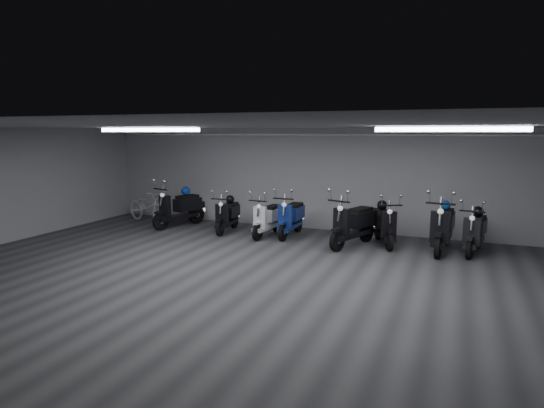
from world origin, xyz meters
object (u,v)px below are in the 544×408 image
at_px(scooter_7, 384,218).
at_px(scooter_2, 268,213).
at_px(scooter_8, 443,220).
at_px(helmet_3, 230,199).
at_px(scooter_5, 353,217).
at_px(helmet_0, 445,205).
at_px(helmet_1, 186,191).
at_px(helmet_2, 382,205).
at_px(scooter_1, 227,210).
at_px(scooter_4, 291,211).
at_px(bicycle, 147,203).
at_px(scooter_0, 179,202).
at_px(scooter_9, 475,225).
at_px(helmet_4, 478,211).

bearing_deg(scooter_7, scooter_2, 161.59).
bearing_deg(scooter_8, helmet_3, -177.59).
relative_size(scooter_5, helmet_0, 8.50).
bearing_deg(helmet_1, helmet_2, 0.12).
distance_m(scooter_1, scooter_5, 3.52).
height_order(scooter_4, helmet_2, scooter_4).
relative_size(scooter_2, scooter_8, 0.84).
relative_size(helmet_1, helmet_3, 1.14).
height_order(bicycle, helmet_3, bicycle).
height_order(scooter_4, helmet_0, scooter_4).
bearing_deg(scooter_0, scooter_5, 13.95).
bearing_deg(helmet_3, scooter_4, -2.35).
height_order(scooter_8, scooter_9, scooter_8).
xyz_separation_m(scooter_0, helmet_3, (1.57, 0.14, 0.15)).
bearing_deg(helmet_4, scooter_8, -155.53).
distance_m(helmet_0, helmet_2, 1.45).
distance_m(scooter_4, scooter_9, 4.39).
xyz_separation_m(scooter_7, scooter_8, (1.33, -0.13, 0.08)).
relative_size(scooter_0, helmet_1, 7.34).
relative_size(scooter_9, helmet_0, 7.60).
bearing_deg(helmet_0, helmet_1, 179.46).
relative_size(scooter_0, helmet_4, 7.79).
bearing_deg(scooter_1, scooter_4, -1.97).
xyz_separation_m(scooter_4, scooter_5, (1.73, -0.46, 0.06)).
distance_m(helmet_1, helmet_2, 5.58).
distance_m(scooter_7, helmet_0, 1.41).
height_order(helmet_2, helmet_4, helmet_2).
xyz_separation_m(scooter_5, helmet_2, (0.56, 0.66, 0.22)).
bearing_deg(scooter_9, scooter_1, -168.91).
relative_size(scooter_2, scooter_4, 0.94).
bearing_deg(scooter_8, scooter_7, 179.39).
bearing_deg(helmet_2, helmet_1, -179.88).
height_order(scooter_0, helmet_3, scooter_0).
distance_m(scooter_0, scooter_2, 2.82).
xyz_separation_m(scooter_0, helmet_4, (7.80, 0.24, 0.21)).
bearing_deg(helmet_4, scooter_4, -177.81).
xyz_separation_m(scooter_1, helmet_2, (4.06, 0.35, 0.33)).
bearing_deg(scooter_5, helmet_1, -167.66).
bearing_deg(helmet_3, helmet_1, 175.78).
distance_m(scooter_9, helmet_2, 2.13).
distance_m(scooter_1, helmet_1, 1.61).
height_order(scooter_8, helmet_2, scooter_8).
bearing_deg(bicycle, scooter_4, -71.37).
xyz_separation_m(scooter_5, helmet_0, (2.01, 0.58, 0.31)).
relative_size(scooter_7, helmet_0, 7.76).
bearing_deg(scooter_8, helmet_4, 29.29).
bearing_deg(helmet_2, scooter_0, -177.33).
height_order(scooter_1, helmet_2, scooter_1).
bearing_deg(scooter_2, scooter_9, 6.74).
relative_size(scooter_5, helmet_1, 7.43).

